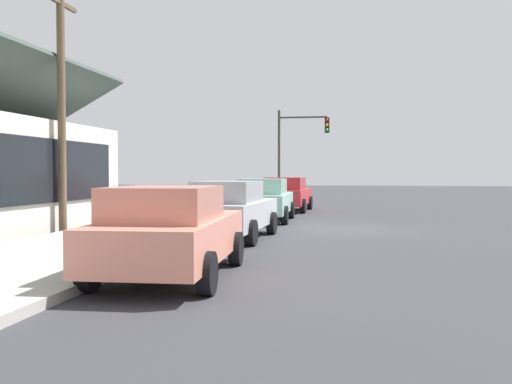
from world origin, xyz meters
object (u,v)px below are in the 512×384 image
object	(u,v)px
fire_hydrant_red	(168,224)
car_seafoam	(264,199)
traffic_light_main	(298,142)
utility_pole_wooden	(61,102)
car_coral	(170,231)
car_silver	(231,210)
car_cherry	(286,194)

from	to	relation	value
fire_hydrant_red	car_seafoam	bearing A→B (deg)	-11.43
traffic_light_main	utility_pole_wooden	size ratio (longest dim) A/B	0.69
car_coral	car_seafoam	size ratio (longest dim) A/B	1.02
car_coral	car_silver	xyz separation A→B (m)	(5.65, 0.20, -0.00)
car_silver	car_coral	bearing A→B (deg)	-175.67
car_silver	car_seafoam	xyz separation A→B (m)	(5.71, 0.02, 0.00)
car_coral	utility_pole_wooden	size ratio (longest dim) A/B	0.59
car_cherry	utility_pole_wooden	bearing A→B (deg)	153.71
car_seafoam	fire_hydrant_red	size ratio (longest dim) A/B	6.17
car_cherry	car_seafoam	bearing A→B (deg)	180.00
car_coral	car_silver	world-z (taller)	same
car_silver	utility_pole_wooden	xyz separation A→B (m)	(0.80, 5.40, 3.12)
traffic_light_main	fire_hydrant_red	size ratio (longest dim) A/B	7.32
traffic_light_main	utility_pole_wooden	xyz separation A→B (m)	(-14.68, 5.66, 0.44)
car_seafoam	utility_pole_wooden	bearing A→B (deg)	130.70
car_cherry	fire_hydrant_red	bearing A→B (deg)	174.54
traffic_light_main	fire_hydrant_red	world-z (taller)	traffic_light_main
car_cherry	utility_pole_wooden	world-z (taller)	utility_pole_wooden
car_cherry	utility_pole_wooden	distance (m)	12.22
car_silver	traffic_light_main	size ratio (longest dim) A/B	0.85
car_coral	fire_hydrant_red	distance (m)	4.83
utility_pole_wooden	fire_hydrant_red	world-z (taller)	utility_pole_wooden
car_seafoam	traffic_light_main	distance (m)	10.13
car_silver	car_cherry	distance (m)	11.24
fire_hydrant_red	traffic_light_main	bearing A→B (deg)	-5.72
utility_pole_wooden	traffic_light_main	bearing A→B (deg)	-21.09
car_coral	car_silver	bearing A→B (deg)	-1.09
car_coral	car_seafoam	distance (m)	11.36
fire_hydrant_red	car_cherry	bearing A→B (deg)	-7.09
car_seafoam	utility_pole_wooden	world-z (taller)	utility_pole_wooden
car_silver	car_cherry	bearing A→B (deg)	1.65
car_silver	traffic_light_main	xyz separation A→B (m)	(15.47, -0.26, 2.68)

